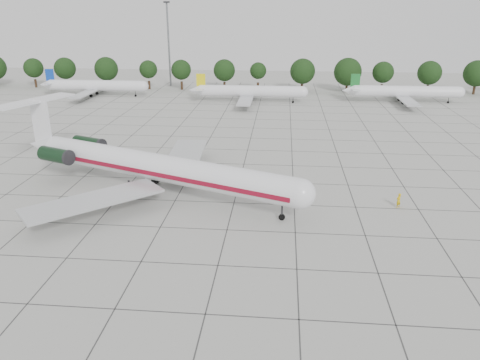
{
  "coord_description": "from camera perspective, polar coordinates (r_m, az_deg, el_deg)",
  "views": [
    {
      "loc": [
        6.01,
        -56.98,
        25.05
      ],
      "look_at": [
        0.86,
        -0.55,
        3.5
      ],
      "focal_mm": 35.0,
      "sensor_mm": 36.0,
      "label": 1
    }
  ],
  "objects": [
    {
      "name": "main_airliner",
      "position": [
        66.33,
        -11.47,
        1.86
      ],
      "size": [
        46.2,
        34.88,
        11.23
      ],
      "rotation": [
        0.0,
        0.0,
        -0.39
      ],
      "color": "silver",
      "rests_on": "ground"
    },
    {
      "name": "tree_line",
      "position": [
        144.35,
        -1.92,
        13.21
      ],
      "size": [
        249.86,
        8.44,
        10.22
      ],
      "color": "#332114",
      "rests_on": "ground"
    },
    {
      "name": "ground",
      "position": [
        62.53,
        -0.74,
        -2.8
      ],
      "size": [
        260.0,
        260.0,
        0.0
      ],
      "primitive_type": "plane",
      "color": "#AAA9A2",
      "rests_on": "ground"
    },
    {
      "name": "bg_airliner_d",
      "position": [
        133.55,
        19.5,
        10.11
      ],
      "size": [
        28.24,
        27.2,
        7.4
      ],
      "color": "silver",
      "rests_on": "ground"
    },
    {
      "name": "floodlight_mast",
      "position": [
        153.65,
        -8.72,
        16.57
      ],
      "size": [
        1.6,
        1.6,
        25.45
      ],
      "color": "slate",
      "rests_on": "ground"
    },
    {
      "name": "ground_crew",
      "position": [
        64.17,
        18.77,
        -2.37
      ],
      "size": [
        0.86,
        0.81,
        1.98
      ],
      "primitive_type": "imported",
      "rotation": [
        0.0,
        0.0,
        3.78
      ],
      "color": "gold",
      "rests_on": "ground"
    },
    {
      "name": "apron_joints",
      "position": [
        76.45,
        0.42,
        1.7
      ],
      "size": [
        170.0,
        170.0,
        0.02
      ],
      "primitive_type": "cube",
      "color": "#383838",
      "rests_on": "ground"
    },
    {
      "name": "bg_airliner_c",
      "position": [
        126.58,
        1.27,
        10.74
      ],
      "size": [
        28.24,
        27.2,
        7.4
      ],
      "color": "silver",
      "rests_on": "ground"
    },
    {
      "name": "bg_airliner_b",
      "position": [
        141.74,
        -17.17,
        10.93
      ],
      "size": [
        28.24,
        27.2,
        7.4
      ],
      "color": "silver",
      "rests_on": "ground"
    }
  ]
}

